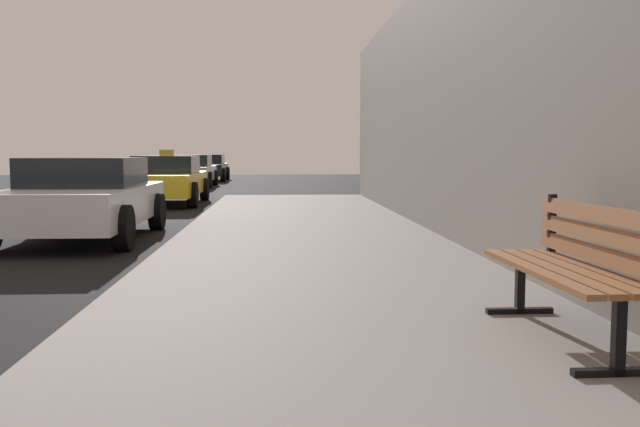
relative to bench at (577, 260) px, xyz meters
The scene contains 6 objects.
sidewalk 1.54m from the bench, 167.29° to the right, with size 4.00×32.00×0.15m, color gray.
bench is the anchor object (origin of this frame).
car_white 8.36m from the bench, 126.15° to the left, with size 2.04×4.22×1.27m.
car_yellow 15.11m from the bench, 108.69° to the left, with size 1.95×4.30×1.43m.
car_silver 24.32m from the bench, 102.86° to the left, with size 2.02×4.17×1.27m.
car_black 30.45m from the bench, 100.08° to the left, with size 1.96×4.28×1.27m.
Camera 1 is at (3.49, -3.97, 1.34)m, focal length 39.17 mm.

